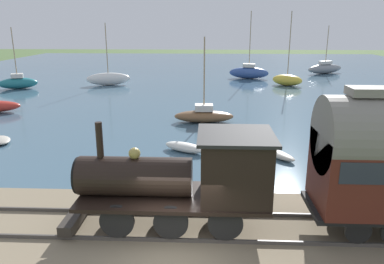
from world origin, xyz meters
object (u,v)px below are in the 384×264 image
Objects in this scene: sailboat_yellow at (287,80)px; sailboat_teal at (18,83)px; sailboat_white at (108,79)px; rowboat_off_pier at (277,154)px; rowboat_mid_harbor at (1,140)px; sailboat_blue at (249,72)px; steam_locomotive at (191,175)px; rowboat_far_out at (185,147)px; sailboat_brown at (204,115)px; sailboat_gray at (325,68)px.

sailboat_yellow is 30.28m from sailboat_teal.
sailboat_white reaches higher than sailboat_teal.
rowboat_off_pier reaches higher than rowboat_mid_harbor.
steam_locomotive is at bearing -177.02° from sailboat_blue.
rowboat_mid_harbor is 0.81× the size of rowboat_far_out.
sailboat_white is at bearing 124.57° from sailboat_yellow.
sailboat_teal is at bearing 105.52° from rowboat_off_pier.
sailboat_yellow is 31.45m from rowboat_mid_harbor.
sailboat_blue is at bearing -84.02° from sailboat_white.
steam_locomotive is 3.02× the size of rowboat_mid_harbor.
sailboat_teal reaches higher than sailboat_brown.
rowboat_off_pier is at bearing -153.97° from sailboat_teal.
sailboat_white reaches higher than sailboat_brown.
rowboat_mid_harbor is at bearing 49.50° from steam_locomotive.
sailboat_yellow reaches higher than rowboat_mid_harbor.
steam_locomotive is at bearing -150.53° from rowboat_off_pier.
rowboat_off_pier is at bearing -159.69° from sailboat_yellow.
steam_locomotive is 35.90m from sailboat_teal.
sailboat_white is at bearing 122.15° from sailboat_blue.
sailboat_white is 28.57m from rowboat_off_pier.
rowboat_far_out is (-20.43, -19.70, -0.43)m from sailboat_teal.
sailboat_yellow is 26.24m from rowboat_far_out.
sailboat_blue is 3.99× the size of rowboat_mid_harbor.
steam_locomotive is at bearing -163.52° from sailboat_yellow.
rowboat_mid_harbor is at bearing 139.64° from rowboat_off_pier.
sailboat_gray is at bearing 2.12° from rowboat_far_out.
rowboat_mid_harbor is (-19.30, -8.59, -0.52)m from sailboat_teal.
sailboat_white is 3.30× the size of rowboat_mid_harbor.
rowboat_mid_harbor is at bearing 112.54° from sailboat_brown.
steam_locomotive is 34.52m from sailboat_yellow.
sailboat_yellow reaches higher than steam_locomotive.
sailboat_yellow is at bearing -106.40° from sailboat_teal.
steam_locomotive reaches higher than rowboat_mid_harbor.
sailboat_blue is 30.55m from rowboat_off_pier.
sailboat_gray is 3.15× the size of rowboat_mid_harbor.
steam_locomotive is 39.28m from sailboat_blue.
sailboat_blue is 30.52m from rowboat_far_out.
sailboat_yellow is 1.26× the size of sailboat_teal.
sailboat_blue is 23.86m from sailboat_brown.
sailboat_teal is at bearing 121.08° from sailboat_blue.
steam_locomotive is 2.55× the size of rowboat_off_pier.
sailboat_yellow is (-5.71, -3.86, -0.14)m from sailboat_blue.
sailboat_white reaches higher than rowboat_mid_harbor.
sailboat_gray is at bearing 36.29° from rowboat_off_pier.
rowboat_far_out is at bearing -40.82° from rowboat_mid_harbor.
sailboat_blue is at bearing -15.32° from sailboat_brown.
rowboat_far_out is at bearing 4.88° from steam_locomotive.
sailboat_blue is at bearing 87.42° from sailboat_gray.
rowboat_mid_harbor is at bearing 113.15° from rowboat_far_out.
sailboat_gray is at bearing -32.40° from sailboat_brown.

